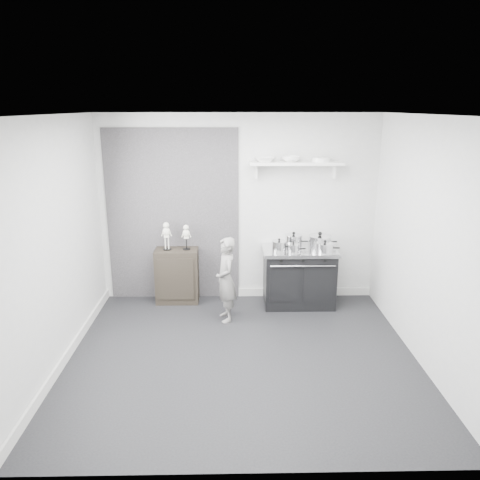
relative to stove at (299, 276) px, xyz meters
name	(u,v)px	position (x,y,z in m)	size (l,w,h in m)	color
ground	(241,356)	(-0.86, -1.48, -0.42)	(4.00, 4.00, 0.00)	black
room_shell	(233,215)	(-0.95, -1.33, 1.22)	(4.02, 3.62, 2.71)	silver
wall_shelf	(296,164)	(-0.06, 0.20, 1.59)	(1.30, 0.26, 0.24)	white
stove	(299,276)	(0.00, 0.00, 0.00)	(1.05, 0.65, 0.84)	black
side_cabinet	(177,276)	(-1.76, 0.13, -0.02)	(0.61, 0.36, 0.80)	black
child	(226,280)	(-1.04, -0.50, 0.15)	(0.42, 0.27, 1.15)	slate
pot_front_left	(279,246)	(-0.31, -0.11, 0.49)	(0.29, 0.20, 0.19)	silver
pot_back_left	(293,241)	(-0.08, 0.10, 0.51)	(0.33, 0.25, 0.22)	silver
pot_back_right	(320,241)	(0.29, 0.09, 0.50)	(0.41, 0.33, 0.22)	silver
pot_front_right	(325,247)	(0.32, -0.16, 0.48)	(0.33, 0.25, 0.18)	silver
pot_front_center	(293,248)	(-0.12, -0.17, 0.48)	(0.26, 0.17, 0.15)	silver
skeleton_full	(167,234)	(-1.89, 0.13, 0.61)	(0.13, 0.08, 0.47)	white
skeleton_torso	(186,235)	(-1.61, 0.13, 0.59)	(0.12, 0.08, 0.42)	white
bowl_large	(265,159)	(-0.50, 0.19, 1.65)	(0.28, 0.28, 0.07)	white
bowl_small	(291,159)	(-0.14, 0.19, 1.66)	(0.25, 0.25, 0.08)	white
plate_stack	(321,160)	(0.28, 0.19, 1.65)	(0.26, 0.26, 0.06)	white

